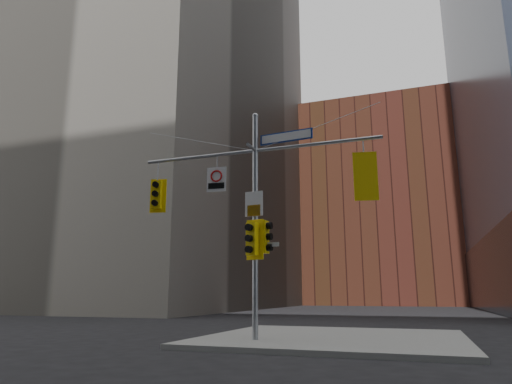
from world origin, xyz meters
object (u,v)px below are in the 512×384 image
Objects in this scene: traffic_light_pole_front at (252,239)px; street_sign_blade at (286,137)px; signal_assembly at (255,198)px; regulatory_sign_arm at (216,179)px; traffic_light_east_arm at (365,178)px; traffic_light_west_arm at (157,195)px; traffic_light_pole_side at (265,237)px.

street_sign_blade is at bearing 26.02° from traffic_light_pole_front.
signal_assembly is 9.73× the size of regulatory_sign_arm.
street_sign_blade is 2.14× the size of regulatory_sign_arm.
traffic_light_east_arm is at bearing 0.00° from signal_assembly.
traffic_light_pole_front is (-3.42, -0.27, -1.70)m from traffic_light_east_arm.
traffic_light_east_arm is (3.43, 0.00, 0.38)m from signal_assembly.
regulatory_sign_arm is at bearing -11.16° from traffic_light_east_arm.
regulatory_sign_arm is at bearing -14.60° from traffic_light_west_arm.
street_sign_blade is (0.72, 0.00, 3.16)m from traffic_light_pole_side.
signal_assembly is 1.27m from traffic_light_pole_side.
regulatory_sign_arm reaches higher than traffic_light_pole_side.
street_sign_blade is (4.64, -0.01, 1.55)m from traffic_light_west_arm.
signal_assembly is 3.45m from traffic_light_east_arm.
traffic_light_east_arm is 2.85m from street_sign_blade.
signal_assembly is at bearing 96.61° from traffic_light_pole_side.
traffic_light_pole_front is (3.60, -0.28, -1.70)m from traffic_light_west_arm.
traffic_light_pole_front is at bearing -18.21° from traffic_light_west_arm.
traffic_light_pole_front is at bearing 136.19° from traffic_light_pole_side.
traffic_light_pole_front is (0.00, -0.27, -1.31)m from signal_assembly.
street_sign_blade reaches higher than traffic_light_pole_side.
traffic_light_east_arm is 1.43× the size of traffic_light_pole_side.
traffic_light_east_arm is at bearing 15.88° from traffic_light_pole_front.
street_sign_blade reaches higher than traffic_light_pole_front.
traffic_light_pole_front is 0.70× the size of street_sign_blade.
traffic_light_west_arm is 0.68× the size of street_sign_blade.
signal_assembly reaches higher than regulatory_sign_arm.
street_sign_blade reaches higher than traffic_light_west_arm.
traffic_light_west_arm is at bearing 173.37° from regulatory_sign_arm.
traffic_light_pole_front is at bearing -160.08° from street_sign_blade.
traffic_light_west_arm is at bearing 96.01° from traffic_light_pole_side.
signal_assembly is at bearing -13.97° from traffic_light_west_arm.
traffic_light_west_arm is at bearing -174.80° from street_sign_blade.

